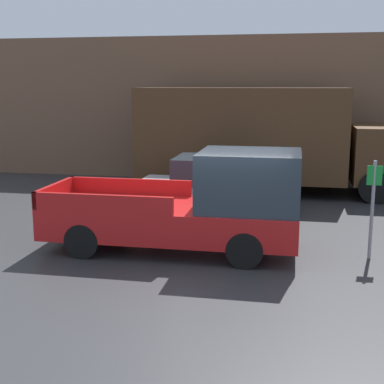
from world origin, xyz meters
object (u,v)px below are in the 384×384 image
at_px(pickup_truck, 197,206).
at_px(car, 215,186).
at_px(delivery_truck, 261,137).
at_px(parking_sign, 373,204).

distance_m(pickup_truck, car, 3.41).
bearing_deg(pickup_truck, delivery_truck, 82.43).
distance_m(pickup_truck, parking_sign, 3.62).
height_order(delivery_truck, parking_sign, delivery_truck).
bearing_deg(delivery_truck, parking_sign, -68.16).
height_order(car, parking_sign, parking_sign).
bearing_deg(parking_sign, delivery_truck, 111.84).
height_order(pickup_truck, parking_sign, pickup_truck).
height_order(car, delivery_truck, delivery_truck).
bearing_deg(delivery_truck, pickup_truck, -97.57).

